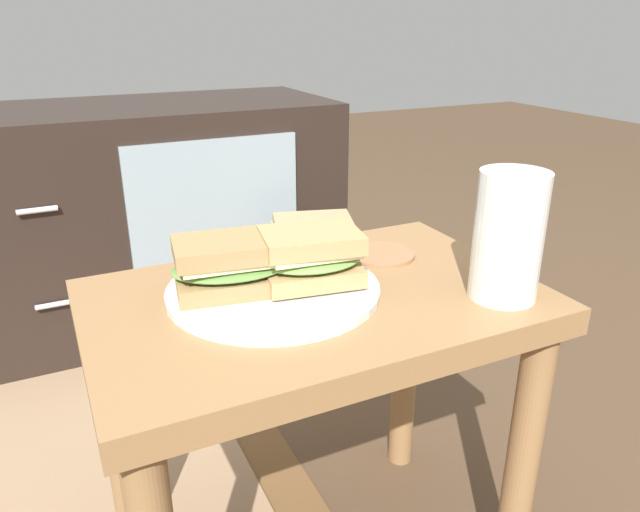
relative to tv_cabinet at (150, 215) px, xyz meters
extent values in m
cube|color=olive|center=(0.04, -0.95, 0.15)|extent=(0.56, 0.36, 0.04)
cylinder|color=olive|center=(0.29, -1.09, -0.08)|extent=(0.04, 0.04, 0.43)
cylinder|color=olive|center=(-0.20, -0.80, -0.08)|extent=(0.04, 0.04, 0.43)
cylinder|color=olive|center=(0.29, -0.80, -0.08)|extent=(0.04, 0.04, 0.43)
cube|color=black|center=(0.00, 0.00, 0.00)|extent=(0.96, 0.44, 0.58)
cube|color=#8C9EA8|center=(0.12, -0.22, 0.01)|extent=(0.41, 0.01, 0.44)
cylinder|color=silver|center=(-0.27, -0.23, 0.12)|extent=(0.08, 0.01, 0.01)
cylinder|color=silver|center=(-0.27, -0.23, -0.10)|extent=(0.08, 0.01, 0.01)
cube|color=brown|center=(-0.39, -0.52, -0.29)|extent=(0.98, 0.76, 0.01)
cube|color=#937556|center=(-0.39, -0.52, -0.28)|extent=(0.81, 0.62, 0.00)
cylinder|color=silver|center=(-0.01, -0.92, 0.17)|extent=(0.27, 0.27, 0.01)
cube|color=#9E7A4C|center=(-0.06, -0.91, 0.19)|extent=(0.15, 0.11, 0.02)
ellipsoid|color=#608C42|center=(-0.06, -0.91, 0.21)|extent=(0.16, 0.11, 0.02)
cube|color=beige|center=(-0.06, -0.91, 0.22)|extent=(0.13, 0.09, 0.01)
cube|color=#9E7A4C|center=(-0.06, -0.91, 0.23)|extent=(0.15, 0.10, 0.02)
cube|color=tan|center=(0.04, -0.94, 0.19)|extent=(0.13, 0.10, 0.02)
ellipsoid|color=#729E4C|center=(0.04, -0.94, 0.21)|extent=(0.14, 0.11, 0.02)
cube|color=beige|center=(0.04, -0.94, 0.22)|extent=(0.12, 0.09, 0.01)
cube|color=tan|center=(0.04, -0.94, 0.24)|extent=(0.13, 0.11, 0.02)
cylinder|color=silver|center=(0.25, -1.05, 0.25)|extent=(0.08, 0.08, 0.16)
cylinder|color=orange|center=(0.25, -1.05, 0.24)|extent=(0.07, 0.07, 0.12)
cylinder|color=white|center=(0.25, -1.05, 0.30)|extent=(0.07, 0.07, 0.01)
cylinder|color=#996B47|center=(0.18, -0.87, 0.17)|extent=(0.10, 0.10, 0.01)
cube|color=tan|center=(0.29, -0.41, -0.12)|extent=(0.21, 0.18, 0.34)
cube|color=tan|center=(0.29, -0.41, 0.06)|extent=(0.20, 0.16, 0.03)
camera|label=1|loc=(-0.25, -1.56, 0.49)|focal=33.54mm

